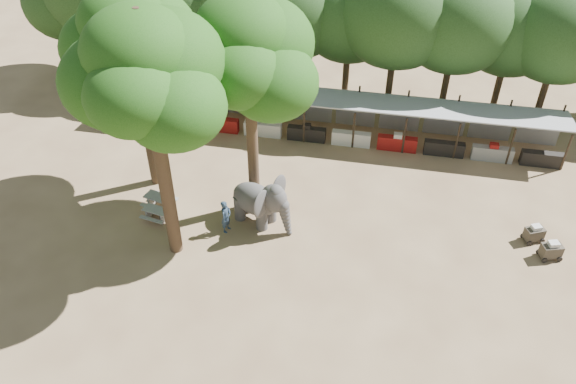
% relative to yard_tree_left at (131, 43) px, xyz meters
% --- Properties ---
extents(ground, '(100.00, 100.00, 0.00)m').
position_rel_yard_tree_left_xyz_m(ground, '(9.13, -7.19, -8.20)').
color(ground, brown).
rests_on(ground, ground).
extents(vendor_stalls, '(28.00, 2.99, 2.80)m').
position_rel_yard_tree_left_xyz_m(vendor_stalls, '(9.13, 6.65, -7.02)').
color(vendor_stalls, '#96989E').
rests_on(vendor_stalls, ground).
extents(yard_tree_left, '(7.10, 6.90, 11.02)m').
position_rel_yard_tree_left_xyz_m(yard_tree_left, '(0.00, 0.00, 0.00)').
color(yard_tree_left, '#332316').
rests_on(yard_tree_left, ground).
extents(yard_tree_center, '(7.10, 6.90, 12.04)m').
position_rel_yard_tree_left_xyz_m(yard_tree_center, '(3.00, -5.00, 1.01)').
color(yard_tree_center, '#332316').
rests_on(yard_tree_center, ground).
extents(yard_tree_back, '(7.10, 6.90, 11.36)m').
position_rel_yard_tree_left_xyz_m(yard_tree_back, '(6.00, -1.00, 0.34)').
color(yard_tree_back, '#332316').
rests_on(yard_tree_back, ground).
extents(backdrop_trees, '(46.46, 5.95, 8.33)m').
position_rel_yard_tree_left_xyz_m(backdrop_trees, '(9.13, 11.81, -2.69)').
color(backdrop_trees, '#332316').
rests_on(backdrop_trees, ground).
extents(elephant, '(3.68, 2.87, 2.75)m').
position_rel_yard_tree_left_xyz_m(elephant, '(6.81, -2.42, -6.83)').
color(elephant, '#3B3939').
rests_on(elephant, ground).
extents(handler, '(0.59, 0.75, 1.86)m').
position_rel_yard_tree_left_xyz_m(handler, '(5.20, -3.41, -7.27)').
color(handler, '#26384C').
rests_on(handler, ground).
extents(picnic_table_near, '(1.55, 1.44, 0.67)m').
position_rel_yard_tree_left_xyz_m(picnic_table_near, '(1.38, -3.29, -7.76)').
color(picnic_table_near, gray).
rests_on(picnic_table_near, ground).
extents(picnic_table_far, '(1.84, 1.73, 0.77)m').
position_rel_yard_tree_left_xyz_m(picnic_table_far, '(1.21, -2.39, -7.69)').
color(picnic_table_far, gray).
rests_on(picnic_table_far, ground).
extents(cart_front, '(1.19, 0.95, 1.01)m').
position_rel_yard_tree_left_xyz_m(cart_front, '(21.00, -2.26, -7.70)').
color(cart_front, '#342D23').
rests_on(cart_front, ground).
extents(cart_back, '(1.17, 1.00, 0.97)m').
position_rel_yard_tree_left_xyz_m(cart_back, '(20.38, -1.14, -7.72)').
color(cart_back, '#342D23').
rests_on(cart_back, ground).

